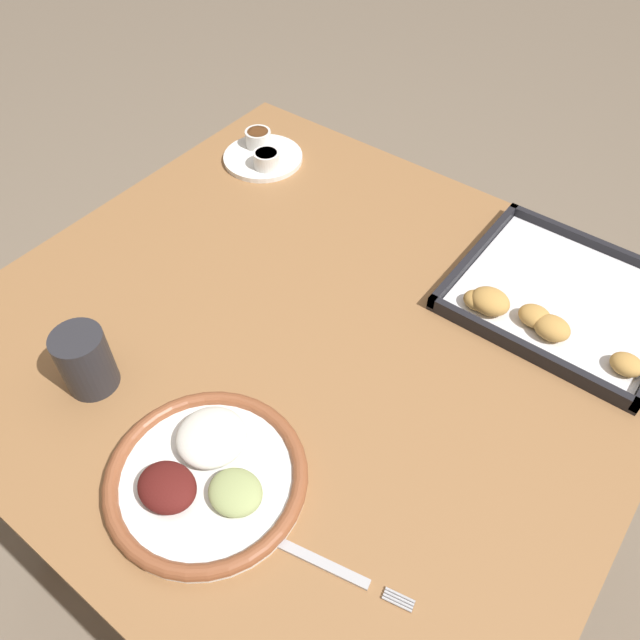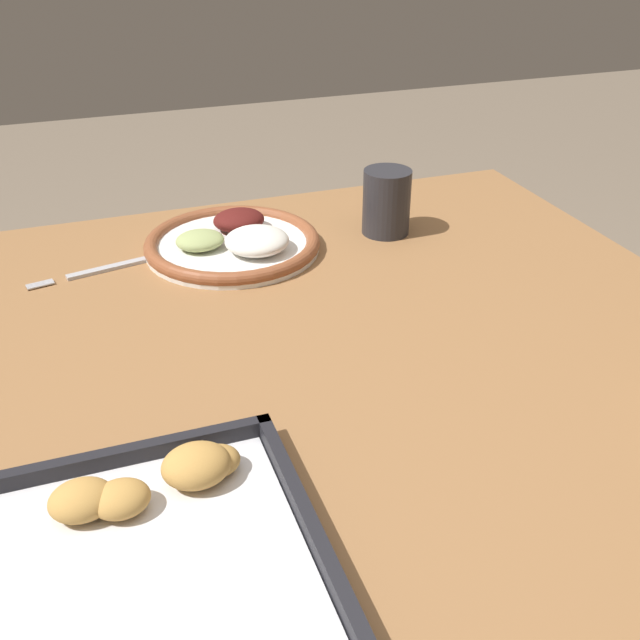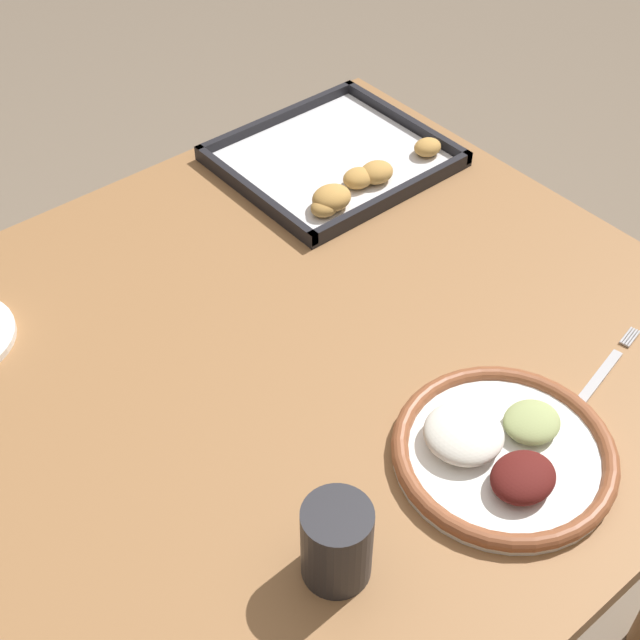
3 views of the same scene
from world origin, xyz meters
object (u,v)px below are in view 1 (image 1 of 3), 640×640
(fork, at_px, (320,562))
(baking_tray, at_px, (556,302))
(drinking_cup, at_px, (85,361))
(dinner_plate, at_px, (206,475))
(saucer_plate, at_px, (263,153))

(fork, distance_m, baking_tray, 0.55)
(baking_tray, distance_m, drinking_cup, 0.71)
(dinner_plate, xyz_separation_m, fork, (0.18, 0.00, -0.01))
(dinner_plate, xyz_separation_m, drinking_cup, (-0.23, 0.01, 0.04))
(dinner_plate, distance_m, baking_tray, 0.59)
(saucer_plate, xyz_separation_m, drinking_cup, (0.17, -0.56, 0.03))
(baking_tray, height_order, drinking_cup, drinking_cup)
(saucer_plate, distance_m, drinking_cup, 0.59)
(fork, relative_size, saucer_plate, 1.29)
(drinking_cup, bearing_deg, saucer_plate, 106.52)
(dinner_plate, height_order, drinking_cup, drinking_cup)
(dinner_plate, relative_size, drinking_cup, 2.59)
(fork, height_order, drinking_cup, drinking_cup)
(saucer_plate, height_order, drinking_cup, drinking_cup)
(dinner_plate, xyz_separation_m, baking_tray, (0.23, 0.55, -0.00))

